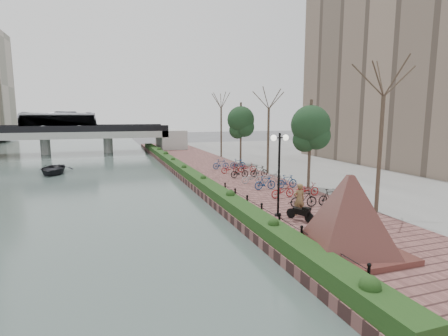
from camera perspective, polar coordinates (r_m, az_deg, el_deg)
name	(u,v)px	position (r m, az deg, el deg)	size (l,w,h in m)	color
ground	(261,250)	(15.83, 6.04, -13.16)	(220.00, 220.00, 0.00)	#59595B
river_water	(13,176)	(39.76, -31.16, -1.13)	(30.00, 130.00, 0.02)	#475954
promenade	(222,175)	(32.96, -0.30, -1.22)	(8.00, 75.00, 0.50)	brown
inland_pavement	(361,167)	(40.85, 21.53, 0.08)	(24.00, 75.00, 0.50)	slate
hedge	(181,168)	(34.40, -7.00, 0.05)	(1.10, 56.00, 0.60)	#1A3B15
chain_fence	(270,216)	(17.83, 7.52, -7.78)	(0.10, 14.10, 0.70)	black
granite_monument	(349,214)	(14.40, 19.67, -7.13)	(5.78, 5.78, 3.11)	#40251B
lamppost	(279,156)	(18.56, 9.01, 1.95)	(1.02, 0.32, 4.45)	black
motorcycle	(300,212)	(18.47, 12.30, -7.06)	(0.43, 1.39, 0.87)	black
pedestrian	(299,199)	(19.30, 12.17, -5.03)	(0.64, 0.42, 1.75)	brown
bicycle_parking	(269,180)	(26.98, 7.44, -1.92)	(2.40, 19.89, 1.00)	#A5A6AA
street_trees	(286,142)	(29.72, 10.02, 4.26)	(3.20, 37.12, 6.80)	#31231D
apartment_tower	(414,2)	(46.55, 28.54, 22.70)	(12.00, 24.00, 35.00)	gray
bridge	(48,132)	(58.99, -26.86, 5.23)	(36.00, 10.77, 6.50)	#AFB0AA
boat	(53,169)	(39.28, -26.15, -0.14)	(3.38, 4.73, 0.98)	black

